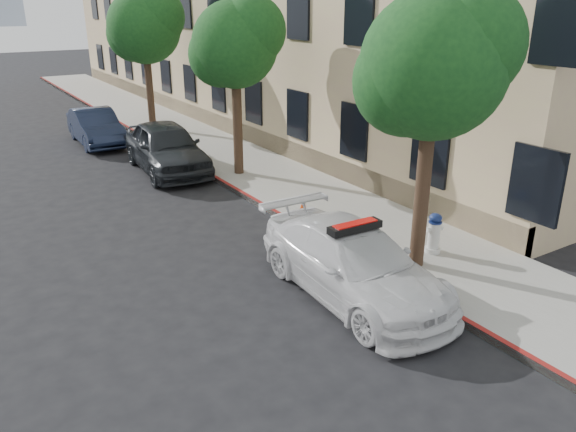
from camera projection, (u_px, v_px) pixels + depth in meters
The scene contains 12 objects.
ground at pixel (251, 268), 12.09m from camera, with size 120.00×120.00×0.00m, color black.
sidewalk at pixel (207, 147), 21.73m from camera, with size 3.20×50.00×0.15m, color gray.
curb_strip at pixel (169, 152), 20.96m from camera, with size 0.12×50.00×0.15m, color maroon.
building at pixel (264, 8), 26.69m from camera, with size 8.00×36.00×10.00m, color tan.
tree_near at pixel (436, 64), 10.44m from camera, with size 2.92×2.82×5.62m.
tree_mid at pixel (236, 44), 16.77m from camera, with size 2.77×2.64×5.43m.
tree_far at pixel (145, 26), 22.97m from camera, with size 3.10×3.00×5.81m.
police_car at pixel (353, 263), 10.75m from camera, with size 2.07×4.77×1.52m.
parked_car_mid at pixel (166, 147), 18.60m from camera, with size 1.94×4.83×1.64m, color black.
parked_car_far at pixel (96, 127), 22.18m from camera, with size 1.45×4.17×1.37m, color #131B30.
fire_hydrant at pixel (434, 233), 12.34m from camera, with size 0.39×0.35×0.91m.
traffic_cone at pixel (303, 207), 14.25m from camera, with size 0.40×0.40×0.67m.
Camera 1 is at (-5.18, -9.59, 5.41)m, focal length 35.00 mm.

